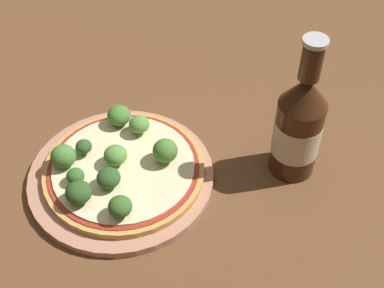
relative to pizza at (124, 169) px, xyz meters
name	(u,v)px	position (x,y,z in m)	size (l,w,h in m)	color
ground_plane	(113,169)	(-0.01, 0.02, -0.02)	(3.00, 3.00, 0.00)	brown
plate	(124,175)	(0.00, 0.00, -0.01)	(0.26, 0.26, 0.01)	tan
pizza	(124,169)	(0.00, 0.00, 0.00)	(0.23, 0.23, 0.01)	tan
broccoli_floret_0	(119,115)	(0.04, 0.08, 0.02)	(0.04, 0.04, 0.03)	#7A9E5B
broccoli_floret_1	(120,207)	(-0.04, -0.07, 0.02)	(0.03, 0.03, 0.03)	#7A9E5B
broccoli_floret_2	(165,151)	(0.05, -0.03, 0.03)	(0.04, 0.04, 0.04)	#7A9E5B
broccoli_floret_3	(84,147)	(-0.03, 0.05, 0.02)	(0.02, 0.02, 0.02)	#7A9E5B
broccoli_floret_4	(118,154)	(0.00, 0.01, 0.02)	(0.03, 0.03, 0.03)	#7A9E5B
broccoli_floret_5	(139,124)	(0.05, 0.04, 0.02)	(0.03, 0.03, 0.03)	#7A9E5B
broccoli_floret_6	(63,156)	(-0.06, 0.05, 0.02)	(0.04, 0.04, 0.03)	#7A9E5B
broccoli_floret_7	(75,176)	(-0.07, 0.01, 0.02)	(0.02, 0.02, 0.02)	#7A9E5B
broccoli_floret_8	(109,178)	(-0.03, -0.02, 0.02)	(0.03, 0.03, 0.03)	#7A9E5B
broccoli_floret_9	(79,192)	(-0.08, -0.02, 0.02)	(0.03, 0.03, 0.03)	#7A9E5B
beer_bottle	(299,126)	(0.21, -0.12, 0.06)	(0.07, 0.07, 0.22)	#381E0F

